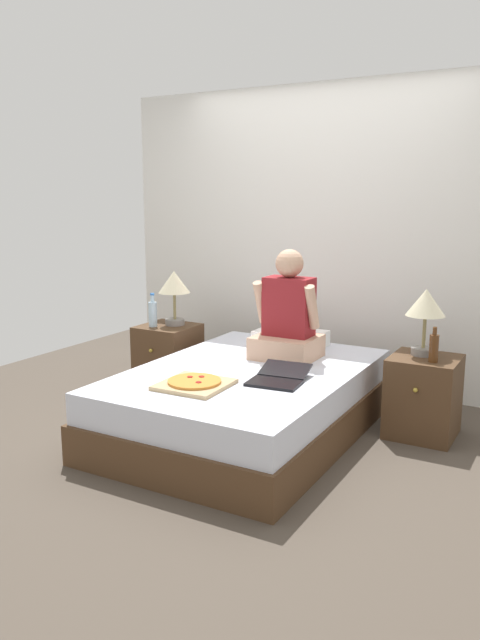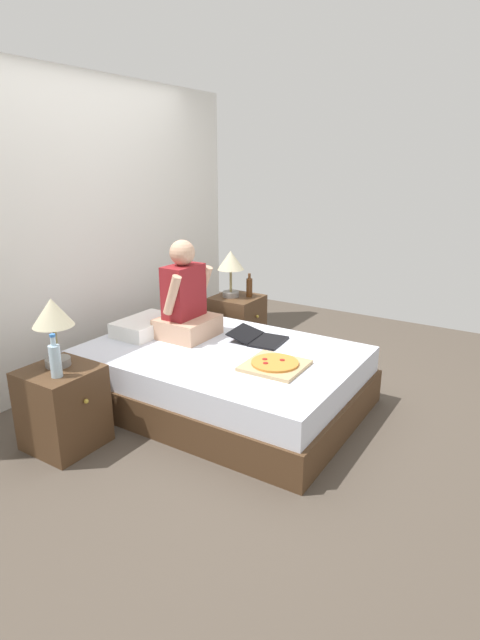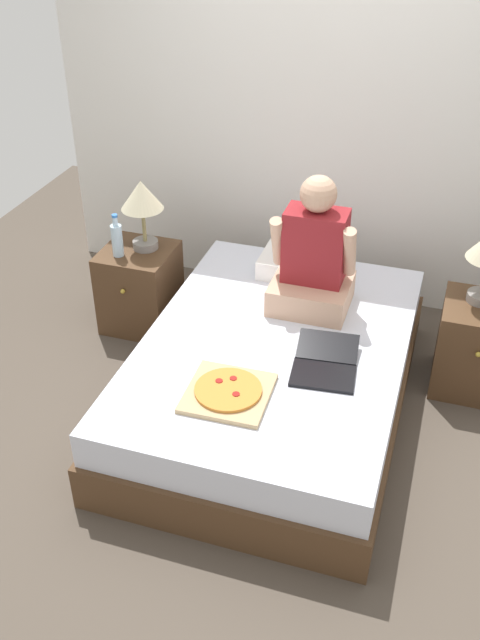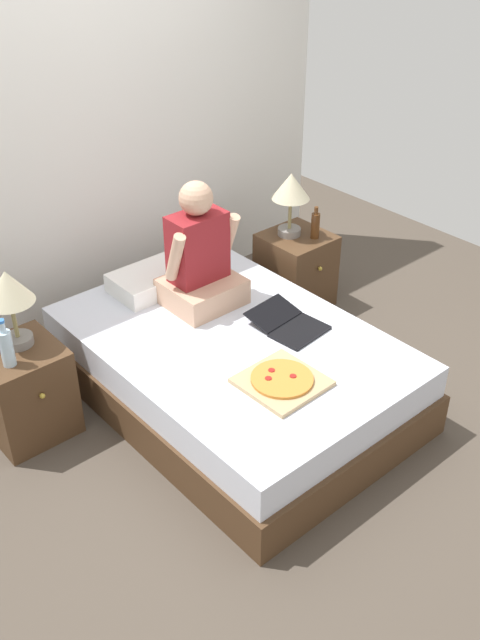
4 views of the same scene
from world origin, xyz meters
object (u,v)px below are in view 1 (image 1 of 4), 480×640
object	(u,v)px
bed	(257,404)
person_seated	(277,297)
pizza_box	(221,409)
lamp_on_right_nightstand	(451,258)
water_bottle	(46,298)
nightstand_right	(445,353)
laptop	(323,378)
nightstand_left	(71,349)
lamp_on_left_nightstand	(69,255)
beer_bottle	(469,305)

from	to	relation	value
bed	person_seated	distance (m)	0.58
pizza_box	lamp_on_right_nightstand	bearing A→B (deg)	38.98
water_bottle	nightstand_right	distance (m)	2.37
laptop	water_bottle	bearing A→B (deg)	159.02
nightstand_left	water_bottle	distance (m)	0.40
nightstand_right	pizza_box	xyz separation A→B (m)	(-1.30, -0.98, 0.22)
nightstand_left	pizza_box	xyz separation A→B (m)	(0.96, -0.98, 0.22)
lamp_on_left_nightstand	nightstand_right	distance (m)	2.30
nightstand_left	beer_bottle	size ratio (longest dim) A/B	2.31
water_bottle	lamp_on_right_nightstand	size ratio (longest dim) A/B	0.61
laptop	pizza_box	world-z (taller)	laptop
lamp_on_right_nightstand	pizza_box	bearing A→B (deg)	-141.02
nightstand_left	beer_bottle	world-z (taller)	beer_bottle
nightstand_left	pizza_box	size ratio (longest dim) A/B	1.09
bed	lamp_on_left_nightstand	distance (m)	1.39
nightstand_left	laptop	bearing A→B (deg)	-24.98
lamp_on_left_nightstand	lamp_on_right_nightstand	bearing A→B (deg)	0.00
laptop	beer_bottle	bearing A→B (deg)	33.83
nightstand_right	pizza_box	world-z (taller)	nightstand_right
water_bottle	lamp_on_right_nightstand	world-z (taller)	lamp_on_right_nightstand
bed	water_bottle	distance (m)	1.35
laptop	person_seated	bearing A→B (deg)	120.65
lamp_on_left_nightstand	pizza_box	size ratio (longest dim) A/B	0.92
water_bottle	beer_bottle	bearing A→B (deg)	-0.24
pizza_box	beer_bottle	bearing A→B (deg)	32.66
lamp_on_left_nightstand	nightstand_left	bearing A→B (deg)	-128.63
nightstand_left	water_bottle	xyz separation A→B (m)	(-0.08, -0.09, 0.38)
beer_bottle	laptop	xyz separation A→B (m)	(-0.87, -0.58, -0.14)
lamp_on_left_nightstand	pizza_box	distance (m)	1.43
beer_bottle	laptop	distance (m)	1.05
bed	lamp_on_right_nightstand	distance (m)	1.39
bed	water_bottle	bearing A→B (deg)	160.10
bed	pizza_box	distance (m)	0.55
bed	person_seated	world-z (taller)	person_seated
nightstand_left	person_seated	bearing A→B (deg)	-13.36
nightstand_left	laptop	size ratio (longest dim) A/B	1.07
person_seated	laptop	world-z (taller)	person_seated
bed	beer_bottle	size ratio (longest dim) A/B	8.88
lamp_on_left_nightstand	person_seated	distance (m)	1.25
nightstand_right	nightstand_left	bearing A→B (deg)	180.00
lamp_on_left_nightstand	water_bottle	world-z (taller)	lamp_on_left_nightstand
water_bottle	person_seated	bearing A→B (deg)	-8.78
water_bottle	person_seated	distance (m)	1.33
nightstand_left	laptop	distance (m)	1.63
nightstand_right	lamp_on_left_nightstand	bearing A→B (deg)	178.71
nightstand_left	lamp_on_right_nightstand	bearing A→B (deg)	1.29
bed	nightstand_left	bearing A→B (deg)	154.96
person_seated	laptop	xyz separation A→B (m)	(0.23, -0.39, -0.27)
lamp_on_left_nightstand	lamp_on_right_nightstand	world-z (taller)	same
lamp_on_right_nightstand	beer_bottle	bearing A→B (deg)	-56.31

